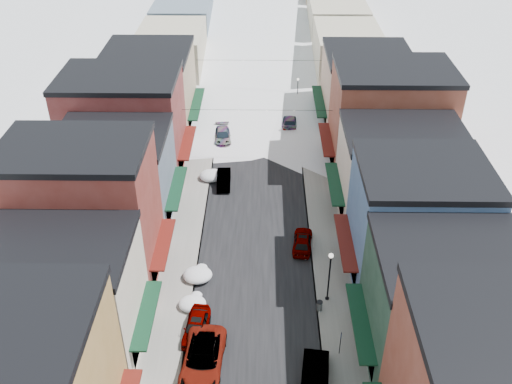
{
  "coord_description": "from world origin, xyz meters",
  "views": [
    {
      "loc": [
        0.63,
        -16.45,
        33.0
      ],
      "look_at": [
        0.0,
        29.31,
        2.6
      ],
      "focal_mm": 40.0,
      "sensor_mm": 36.0,
      "label": 1
    }
  ],
  "objects_px": {
    "streetlamp_near": "(330,271)",
    "car_silver_sedan": "(196,326)",
    "car_dark_hatch": "(224,179)",
    "car_green_sedan": "(315,378)",
    "car_white_suv": "(203,359)",
    "trash_can": "(319,306)"
  },
  "relations": [
    {
      "from": "streetlamp_near",
      "to": "trash_can",
      "type": "bearing_deg",
      "value": -121.34
    },
    {
      "from": "car_white_suv",
      "to": "car_dark_hatch",
      "type": "xyz_separation_m",
      "value": [
        0.0,
        24.11,
        -0.19
      ]
    },
    {
      "from": "car_white_suv",
      "to": "car_silver_sedan",
      "type": "xyz_separation_m",
      "value": [
        -0.8,
        3.21,
        -0.13
      ]
    },
    {
      "from": "car_silver_sedan",
      "to": "car_dark_hatch",
      "type": "distance_m",
      "value": 20.91
    },
    {
      "from": "car_silver_sedan",
      "to": "streetlamp_near",
      "type": "distance_m",
      "value": 11.15
    },
    {
      "from": "car_silver_sedan",
      "to": "car_green_sedan",
      "type": "distance_m",
      "value": 9.81
    },
    {
      "from": "streetlamp_near",
      "to": "car_green_sedan",
      "type": "bearing_deg",
      "value": -101.09
    },
    {
      "from": "car_white_suv",
      "to": "car_dark_hatch",
      "type": "relative_size",
      "value": 1.52
    },
    {
      "from": "car_green_sedan",
      "to": "trash_can",
      "type": "relative_size",
      "value": 6.11
    },
    {
      "from": "car_dark_hatch",
      "to": "streetlamp_near",
      "type": "distance_m",
      "value": 19.8
    },
    {
      "from": "car_dark_hatch",
      "to": "streetlamp_near",
      "type": "relative_size",
      "value": 0.85
    },
    {
      "from": "streetlamp_near",
      "to": "car_silver_sedan",
      "type": "bearing_deg",
      "value": -160.27
    },
    {
      "from": "streetlamp_near",
      "to": "car_dark_hatch",
      "type": "bearing_deg",
      "value": 118.74
    },
    {
      "from": "car_dark_hatch",
      "to": "car_green_sedan",
      "type": "distance_m",
      "value": 26.78
    },
    {
      "from": "car_white_suv",
      "to": "car_silver_sedan",
      "type": "distance_m",
      "value": 3.31
    },
    {
      "from": "car_green_sedan",
      "to": "trash_can",
      "type": "distance_m",
      "value": 7.23
    },
    {
      "from": "car_white_suv",
      "to": "car_silver_sedan",
      "type": "bearing_deg",
      "value": 107.31
    },
    {
      "from": "car_silver_sedan",
      "to": "trash_can",
      "type": "height_order",
      "value": "car_silver_sedan"
    },
    {
      "from": "car_green_sedan",
      "to": "car_silver_sedan",
      "type": "bearing_deg",
      "value": -21.77
    },
    {
      "from": "car_dark_hatch",
      "to": "car_green_sedan",
      "type": "xyz_separation_m",
      "value": [
        7.8,
        -25.62,
        0.19
      ]
    },
    {
      "from": "car_green_sedan",
      "to": "streetlamp_near",
      "type": "bearing_deg",
      "value": -94.11
    },
    {
      "from": "trash_can",
      "to": "car_silver_sedan",
      "type": "bearing_deg",
      "value": -165.53
    }
  ]
}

